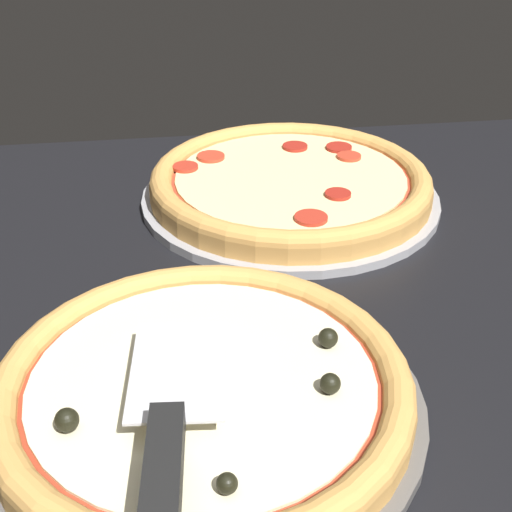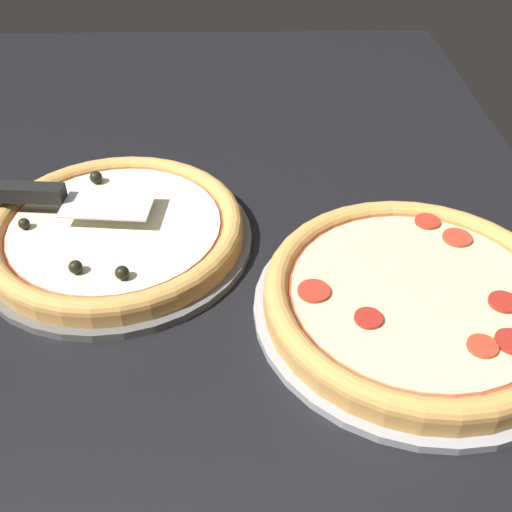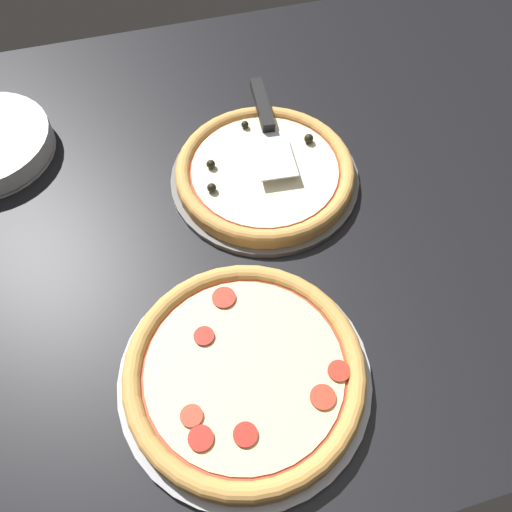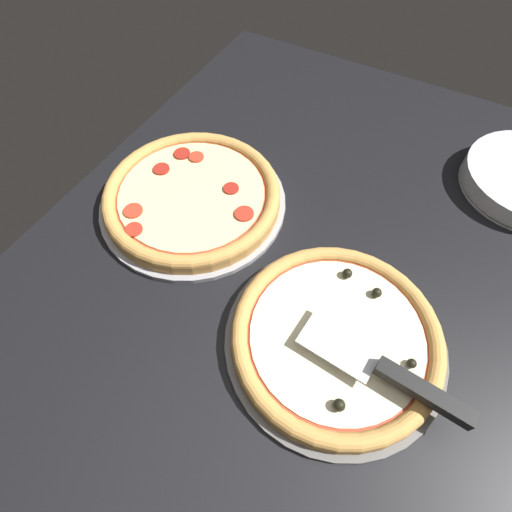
# 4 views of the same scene
# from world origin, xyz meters

# --- Properties ---
(ground_plane) EXTENTS (1.50, 1.09, 0.04)m
(ground_plane) POSITION_xyz_m (0.00, 0.00, -0.02)
(ground_plane) COLOR black
(pizza_pan_front) EXTENTS (0.33, 0.33, 0.01)m
(pizza_pan_front) POSITION_xyz_m (0.02, -0.03, 0.01)
(pizza_pan_front) COLOR #565451
(pizza_pan_front) RESTS_ON ground_plane
(pizza_front) EXTENTS (0.31, 0.31, 0.04)m
(pizza_front) POSITION_xyz_m (0.02, -0.03, 0.02)
(pizza_front) COLOR #C68E47
(pizza_front) RESTS_ON pizza_pan_front
(pizza_pan_back) EXTENTS (0.35, 0.35, 0.01)m
(pizza_pan_back) POSITION_xyz_m (0.15, 0.31, 0.01)
(pizza_pan_back) COLOR #939399
(pizza_pan_back) RESTS_ON ground_plane
(pizza_back) EXTENTS (0.33, 0.33, 0.03)m
(pizza_back) POSITION_xyz_m (0.15, 0.31, 0.03)
(pizza_back) COLOR #C68E47
(pizza_back) RESTS_ON pizza_pan_back
(serving_spatula) EXTENTS (0.08, 0.24, 0.02)m
(serving_spatula) POSITION_xyz_m (-0.01, -0.13, 0.06)
(serving_spatula) COLOR silver
(serving_spatula) RESTS_ON pizza_front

